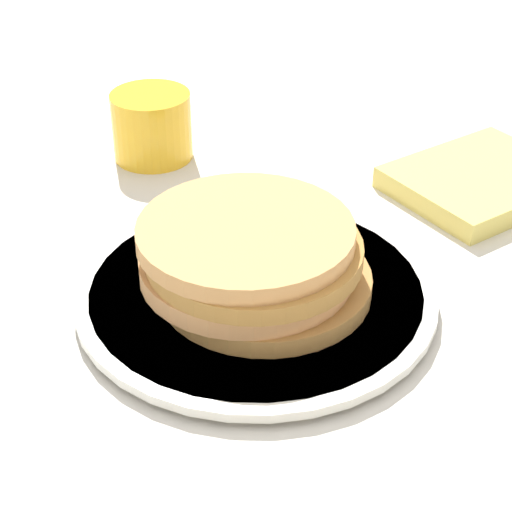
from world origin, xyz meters
name	(u,v)px	position (x,y,z in m)	size (l,w,h in m)	color
ground_plane	(261,307)	(0.00, 0.00, 0.00)	(4.00, 4.00, 0.00)	silver
plate	(256,293)	(0.01, 0.01, 0.01)	(0.27, 0.27, 0.01)	silver
pancake_stack	(252,258)	(0.00, 0.01, 0.04)	(0.16, 0.17, 0.06)	#B78343
juice_glass	(152,126)	(0.16, 0.21, 0.03)	(0.08, 0.08, 0.07)	yellow
napkin	(482,181)	(0.25, -0.09, 0.01)	(0.19, 0.18, 0.02)	#E5D166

